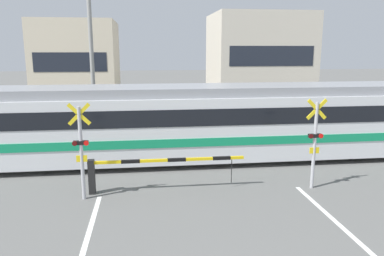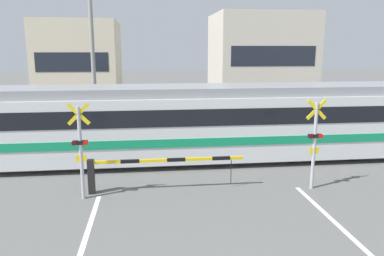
# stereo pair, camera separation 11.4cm
# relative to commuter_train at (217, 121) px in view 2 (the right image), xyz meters

# --- Properties ---
(rail_track_near) EXTENTS (50.00, 0.10, 0.08)m
(rail_track_near) POSITION_rel_commuter_train_xyz_m (-1.18, -0.72, -1.62)
(rail_track_near) COLOR gray
(rail_track_near) RESTS_ON ground_plane
(rail_track_far) EXTENTS (50.00, 0.10, 0.08)m
(rail_track_far) POSITION_rel_commuter_train_xyz_m (-1.18, 0.72, -1.62)
(rail_track_far) COLOR gray
(rail_track_far) RESTS_ON ground_plane
(commuter_train) EXTENTS (17.99, 2.86, 3.10)m
(commuter_train) POSITION_rel_commuter_train_xyz_m (0.00, 0.00, 0.00)
(commuter_train) COLOR silver
(commuter_train) RESTS_ON ground_plane
(crossing_barrier_near) EXTENTS (5.04, 0.20, 1.13)m
(crossing_barrier_near) POSITION_rel_commuter_train_xyz_m (-3.22, -3.27, -0.84)
(crossing_barrier_near) COLOR black
(crossing_barrier_near) RESTS_ON ground_plane
(crossing_barrier_far) EXTENTS (5.04, 0.20, 1.13)m
(crossing_barrier_far) POSITION_rel_commuter_train_xyz_m (0.86, 3.00, -0.84)
(crossing_barrier_far) COLOR black
(crossing_barrier_far) RESTS_ON ground_plane
(crossing_signal_left) EXTENTS (0.68, 0.15, 3.00)m
(crossing_signal_left) POSITION_rel_commuter_train_xyz_m (-4.87, -3.67, -0.01)
(crossing_signal_left) COLOR #B2B2B7
(crossing_signal_left) RESTS_ON ground_plane
(crossing_signal_right) EXTENTS (0.68, 0.15, 3.00)m
(crossing_signal_right) POSITION_rel_commuter_train_xyz_m (2.52, -3.67, -0.01)
(crossing_signal_right) COLOR #B2B2B7
(crossing_signal_right) RESTS_ON ground_plane
(pedestrian) EXTENTS (0.38, 0.22, 1.70)m
(pedestrian) POSITION_rel_commuter_train_xyz_m (-2.71, 4.65, -0.68)
(pedestrian) COLOR #33384C
(pedestrian) RESTS_ON ground_plane
(building_left_of_street) EXTENTS (5.93, 6.77, 6.66)m
(building_left_of_street) POSITION_rel_commuter_train_xyz_m (-7.99, 15.65, 1.67)
(building_left_of_street) COLOR beige
(building_left_of_street) RESTS_ON ground_plane
(building_right_of_street) EXTENTS (7.65, 6.77, 7.36)m
(building_right_of_street) POSITION_rel_commuter_train_xyz_m (6.49, 15.65, 2.02)
(building_right_of_street) COLOR beige
(building_right_of_street) RESTS_ON ground_plane
(utility_pole_streetside) EXTENTS (0.22, 0.22, 7.12)m
(utility_pole_streetside) POSITION_rel_commuter_train_xyz_m (-5.62, 5.50, 1.90)
(utility_pole_streetside) COLOR gray
(utility_pole_streetside) RESTS_ON ground_plane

